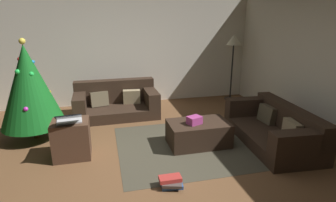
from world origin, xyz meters
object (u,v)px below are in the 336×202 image
object	(u,v)px
couch_left	(116,102)
tv_remote	(196,119)
laptop	(69,119)
side_table	(72,139)
corner_lamp	(234,45)
couch_right	(276,128)
gift_box	(194,120)
christmas_tree	(29,86)
ottoman	(198,133)
book_stack	(171,182)

from	to	relation	value
couch_left	tv_remote	size ratio (longest dim) A/B	10.65
couch_left	laptop	xyz separation A→B (m)	(-0.74, -1.76, 0.35)
side_table	corner_lamp	distance (m)	4.36
couch_right	laptop	bearing A→B (deg)	90.61
couch_left	gift_box	xyz separation A→B (m)	(1.12, -1.80, 0.18)
gift_box	christmas_tree	size ratio (longest dim) A/B	0.13
ottoman	tv_remote	xyz separation A→B (m)	(0.00, 0.12, 0.20)
gift_box	book_stack	distance (m)	1.23
couch_right	ottoman	distance (m)	1.29
couch_left	couch_right	distance (m)	3.17
book_stack	corner_lamp	distance (m)	4.24
laptop	book_stack	world-z (taller)	laptop
gift_box	couch_left	bearing A→B (deg)	121.81
couch_right	laptop	xyz separation A→B (m)	(-3.22, 0.21, 0.38)
gift_box	book_stack	xyz separation A→B (m)	(-0.63, -0.98, -0.38)
couch_left	tv_remote	world-z (taller)	couch_left
couch_left	tv_remote	xyz separation A→B (m)	(1.21, -1.64, 0.13)
christmas_tree	laptop	bearing A→B (deg)	-53.78
ottoman	corner_lamp	size ratio (longest dim) A/B	0.60
ottoman	tv_remote	size ratio (longest dim) A/B	6.06
tv_remote	ottoman	bearing A→B (deg)	-118.51
couch_left	book_stack	size ratio (longest dim) A/B	5.75
book_stack	gift_box	bearing A→B (deg)	57.38
laptop	gift_box	bearing A→B (deg)	-1.18
couch_right	laptop	world-z (taller)	laptop
ottoman	gift_box	bearing A→B (deg)	-154.80
side_table	laptop	bearing A→B (deg)	-84.76
tv_remote	corner_lamp	world-z (taller)	corner_lamp
ottoman	christmas_tree	world-z (taller)	christmas_tree
couch_left	corner_lamp	world-z (taller)	corner_lamp
couch_left	couch_right	size ratio (longest dim) A/B	0.90
corner_lamp	tv_remote	bearing A→B (deg)	-128.26
tv_remote	corner_lamp	bearing A→B (deg)	25.42
side_table	book_stack	distance (m)	1.66
tv_remote	laptop	xyz separation A→B (m)	(-1.95, -0.13, 0.22)
couch_left	side_table	bearing A→B (deg)	65.16
laptop	corner_lamp	bearing A→B (deg)	31.72
ottoman	book_stack	world-z (taller)	ottoman
side_table	laptop	xyz separation A→B (m)	(0.01, -0.07, 0.34)
gift_box	laptop	world-z (taller)	laptop
tv_remote	book_stack	world-z (taller)	tv_remote
couch_right	side_table	bearing A→B (deg)	89.38
side_table	laptop	distance (m)	0.35
laptop	book_stack	bearing A→B (deg)	-39.66
christmas_tree	book_stack	size ratio (longest dim) A/B	5.71
side_table	couch_left	bearing A→B (deg)	66.19
couch_left	corner_lamp	size ratio (longest dim) A/B	1.06
couch_right	tv_remote	bearing A→B (deg)	79.44
ottoman	christmas_tree	distance (m)	2.88
laptop	book_stack	size ratio (longest dim) A/B	1.57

